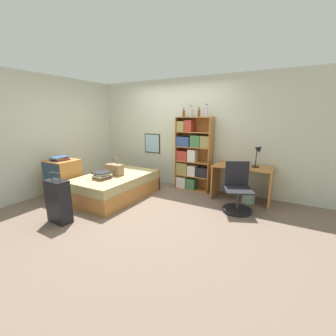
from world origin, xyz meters
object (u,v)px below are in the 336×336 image
(bottle_clear, at_px, (199,113))
(desk, at_px, (242,177))
(magazine_pile_on_dresser, at_px, (60,158))
(bottle_brown, at_px, (191,112))
(bottle_green, at_px, (184,113))
(bed, at_px, (116,186))
(desk_lamp, at_px, (259,152))
(waste_bin, at_px, (249,197))
(dresser, at_px, (63,179))
(bottle_blue, at_px, (207,112))
(suitcase, at_px, (59,201))
(desk_chair, at_px, (237,196))
(handbag, at_px, (114,169))
(bookcase, at_px, (191,156))
(book_stack_on_bed, at_px, (102,175))

(bottle_clear, distance_m, desk, 1.66)
(magazine_pile_on_dresser, bearing_deg, bottle_brown, 42.10)
(bottle_clear, bearing_deg, bottle_green, 177.14)
(bottle_green, bearing_deg, bottle_brown, 8.19)
(bed, xyz_separation_m, desk, (2.41, 1.14, 0.26))
(desk_lamp, relative_size, waste_bin, 1.77)
(bottle_clear, distance_m, waste_bin, 2.08)
(dresser, bearing_deg, bottle_green, 43.75)
(bottle_brown, bearing_deg, desk, -7.58)
(dresser, distance_m, bottle_brown, 3.15)
(bed, xyz_separation_m, bottle_clear, (1.37, 1.26, 1.55))
(dresser, height_order, waste_bin, dresser)
(desk, bearing_deg, bed, -154.72)
(bottle_green, distance_m, waste_bin, 2.32)
(bed, bearing_deg, bottle_brown, 48.49)
(bottle_green, height_order, bottle_blue, bottle_blue)
(desk, xyz_separation_m, desk_lamp, (0.27, 0.02, 0.53))
(desk_lamp, bearing_deg, bed, -156.66)
(suitcase, relative_size, bottle_clear, 4.03)
(bottle_green, bearing_deg, dresser, -136.25)
(suitcase, distance_m, bottle_green, 3.17)
(bottle_blue, bearing_deg, desk_lamp, -5.16)
(bottle_green, height_order, desk, bottle_green)
(dresser, xyz_separation_m, bottle_green, (1.94, 1.86, 1.38))
(dresser, distance_m, desk, 3.78)
(desk_chair, bearing_deg, waste_bin, 77.25)
(handbag, height_order, desk_lamp, desk_lamp)
(magazine_pile_on_dresser, height_order, desk, magazine_pile_on_dresser)
(bed, distance_m, waste_bin, 2.80)
(desk, bearing_deg, bookcase, 172.99)
(handbag, distance_m, bottle_blue, 2.34)
(waste_bin, bearing_deg, desk_chair, -102.75)
(bottle_green, height_order, desk_lamp, bottle_green)
(bed, bearing_deg, desk_chair, 12.48)
(bottle_green, xyz_separation_m, bottle_clear, (0.38, -0.02, 0.00))
(magazine_pile_on_dresser, bearing_deg, desk_lamp, 25.81)
(book_stack_on_bed, bearing_deg, suitcase, -88.46)
(waste_bin, bearing_deg, handbag, -157.46)
(bottle_blue, bearing_deg, waste_bin, -9.97)
(bottle_green, bearing_deg, bottle_blue, -2.34)
(bottle_blue, relative_size, desk_chair, 0.30)
(magazine_pile_on_dresser, distance_m, bottle_clear, 3.12)
(dresser, xyz_separation_m, bottle_clear, (2.32, 1.84, 1.38))
(bottle_brown, height_order, desk_chair, bottle_brown)
(bottle_blue, bearing_deg, magazine_pile_on_dresser, -143.34)
(magazine_pile_on_dresser, height_order, waste_bin, magazine_pile_on_dresser)
(suitcase, relative_size, bottle_blue, 3.14)
(book_stack_on_bed, height_order, dresser, dresser)
(book_stack_on_bed, bearing_deg, bookcase, 53.48)
(bed, height_order, handbag, handbag)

